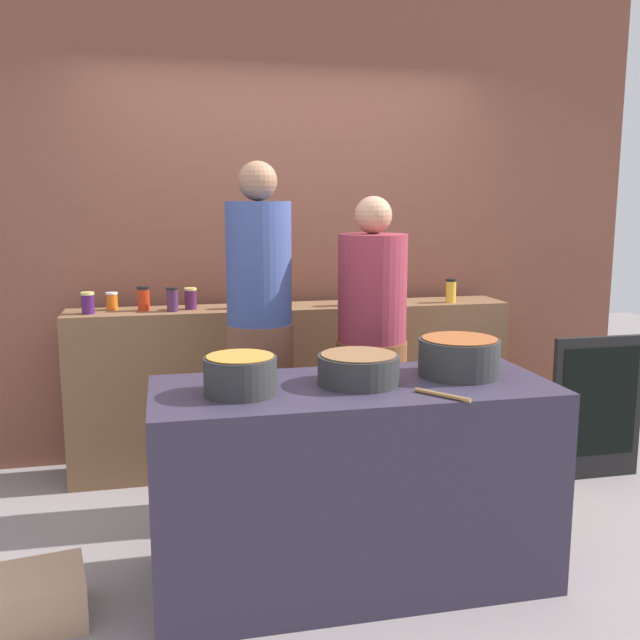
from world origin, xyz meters
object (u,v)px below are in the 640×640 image
(preserve_jar_9, at_px, (375,293))
(chalkboard_sign, at_px, (597,407))
(preserve_jar_2, at_px, (144,299))
(preserve_jar_5, at_px, (236,299))
(preserve_jar_3, at_px, (172,299))
(preserve_jar_0, at_px, (88,303))
(cooking_pot_center, at_px, (358,369))
(preserve_jar_4, at_px, (191,298))
(preserve_jar_7, at_px, (284,295))
(preserve_jar_10, at_px, (451,291))
(cook_in_cap, at_px, (371,371))
(preserve_jar_8, at_px, (345,295))
(cooking_pot_left, at_px, (240,375))
(wooden_spoon, at_px, (442,395))
(cook_with_tongs, at_px, (260,357))
(preserve_jar_6, at_px, (271,299))
(bread_crate, at_px, (35,599))
(preserve_jar_1, at_px, (112,301))

(preserve_jar_9, height_order, chalkboard_sign, preserve_jar_9)
(preserve_jar_2, height_order, preserve_jar_5, preserve_jar_2)
(preserve_jar_3, height_order, chalkboard_sign, preserve_jar_3)
(preserve_jar_0, height_order, cooking_pot_center, preserve_jar_0)
(preserve_jar_4, xyz_separation_m, chalkboard_sign, (2.33, -0.62, -0.64))
(preserve_jar_7, bearing_deg, preserve_jar_0, -176.66)
(preserve_jar_10, height_order, chalkboard_sign, preserve_jar_10)
(chalkboard_sign, bearing_deg, cook_in_cap, -177.15)
(preserve_jar_0, xyz_separation_m, preserve_jar_8, (1.51, -0.01, 0.00))
(preserve_jar_4, distance_m, cooking_pot_left, 1.45)
(preserve_jar_2, height_order, cooking_pot_left, preserve_jar_2)
(preserve_jar_9, bearing_deg, cook_in_cap, -108.28)
(wooden_spoon, bearing_deg, preserve_jar_2, 125.37)
(preserve_jar_7, height_order, preserve_jar_9, preserve_jar_9)
(preserve_jar_8, distance_m, cook_with_tongs, 0.86)
(preserve_jar_0, distance_m, preserve_jar_2, 0.31)
(preserve_jar_6, distance_m, bread_crate, 2.05)
(preserve_jar_3, distance_m, bread_crate, 1.80)
(preserve_jar_5, height_order, chalkboard_sign, preserve_jar_5)
(preserve_jar_4, bearing_deg, chalkboard_sign, -14.86)
(preserve_jar_3, xyz_separation_m, preserve_jar_8, (1.04, -0.00, -0.01))
(preserve_jar_1, distance_m, preserve_jar_3, 0.37)
(preserve_jar_7, height_order, wooden_spoon, preserve_jar_7)
(preserve_jar_4, distance_m, cooking_pot_center, 1.54)
(chalkboard_sign, bearing_deg, cooking_pot_left, -159.56)
(preserve_jar_10, bearing_deg, preserve_jar_4, 177.62)
(preserve_jar_3, height_order, cooking_pot_left, preserve_jar_3)
(preserve_jar_6, bearing_deg, cook_in_cap, -54.64)
(preserve_jar_0, relative_size, preserve_jar_3, 0.89)
(cooking_pot_center, height_order, wooden_spoon, cooking_pot_center)
(cooking_pot_left, bearing_deg, cook_in_cap, 43.97)
(preserve_jar_4, height_order, chalkboard_sign, preserve_jar_4)
(preserve_jar_5, bearing_deg, wooden_spoon, -68.39)
(preserve_jar_9, height_order, cook_with_tongs, cook_with_tongs)
(cook_with_tongs, xyz_separation_m, bread_crate, (-1.02, -0.83, -0.74))
(bread_crate, bearing_deg, cook_in_cap, 25.49)
(preserve_jar_0, bearing_deg, preserve_jar_9, -0.63)
(preserve_jar_5, height_order, bread_crate, preserve_jar_5)
(preserve_jar_2, height_order, chalkboard_sign, preserve_jar_2)
(preserve_jar_0, bearing_deg, preserve_jar_5, 0.97)
(preserve_jar_7, bearing_deg, chalkboard_sign, -19.80)
(preserve_jar_2, distance_m, cooking_pot_left, 1.50)
(preserve_jar_4, xyz_separation_m, cooking_pot_center, (0.64, -1.39, -0.13))
(preserve_jar_5, height_order, preserve_jar_10, preserve_jar_10)
(preserve_jar_9, relative_size, bread_crate, 0.38)
(preserve_jar_8, bearing_deg, preserve_jar_6, -179.76)
(preserve_jar_10, bearing_deg, bread_crate, -149.02)
(preserve_jar_2, height_order, preserve_jar_8, preserve_jar_2)
(preserve_jar_1, bearing_deg, cook_with_tongs, -41.75)
(preserve_jar_0, distance_m, bread_crate, 1.72)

